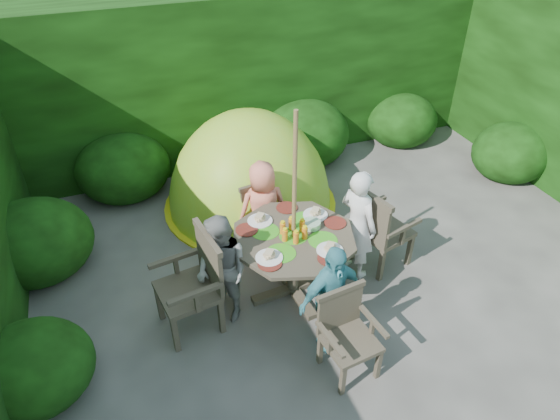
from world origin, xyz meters
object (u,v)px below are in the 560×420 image
object	(u,v)px
garden_chair_left	(195,282)
dome_tent	(251,204)
garden_chair_back	(254,207)
child_left	(222,270)
child_back	(263,209)
child_right	(358,224)
child_front	(331,298)
parasol_pole	(294,211)
garden_chair_right	(379,228)
patio_table	(294,245)
garden_chair_front	(347,332)

from	to	relation	value
garden_chair_left	dome_tent	size ratio (longest dim) A/B	0.38
garden_chair_back	child_left	size ratio (longest dim) A/B	0.68
child_back	dome_tent	bearing A→B (deg)	-98.17
child_right	child_front	bearing A→B (deg)	119.96
garden_chair_left	parasol_pole	bearing A→B (deg)	85.69
garden_chair_right	garden_chair_back	distance (m)	1.56
garden_chair_right	dome_tent	xyz separation A→B (m)	(-1.01, 1.72, -0.54)
child_left	child_back	xyz separation A→B (m)	(0.73, 0.86, -0.00)
patio_table	child_right	size ratio (longest dim) A/B	1.07
child_front	garden_chair_front	bearing A→B (deg)	-96.78
garden_chair_right	child_right	bearing A→B (deg)	76.71
garden_chair_back	garden_chair_front	size ratio (longest dim) A/B	0.99
child_right	patio_table	bearing A→B (deg)	74.89
patio_table	garden_chair_right	world-z (taller)	garden_chair_right
garden_chair_front	child_right	distance (m)	1.38
garden_chair_left	child_left	distance (m)	0.29
garden_chair_right	patio_table	bearing A→B (deg)	78.94
garden_chair_right	garden_chair_back	xyz separation A→B (m)	(-1.17, 1.03, -0.09)
garden_chair_back	child_left	bearing A→B (deg)	49.78
patio_table	child_back	bearing A→B (deg)	94.98
dome_tent	garden_chair_right	bearing A→B (deg)	-47.43
child_front	dome_tent	size ratio (longest dim) A/B	0.44
child_back	dome_tent	size ratio (longest dim) A/B	0.45
parasol_pole	child_back	bearing A→B (deg)	94.65
child_front	child_back	bearing A→B (deg)	83.68
patio_table	dome_tent	bearing A→B (deg)	87.51
garden_chair_back	child_left	distance (m)	1.38
garden_chair_front	dome_tent	world-z (taller)	dome_tent
parasol_pole	garden_chair_right	world-z (taller)	parasol_pole
garden_chair_front	child_back	bearing A→B (deg)	88.06
garden_chair_left	child_left	xyz separation A→B (m)	(0.29, 0.02, 0.06)
garden_chair_back	child_front	world-z (taller)	child_front
parasol_pole	garden_chair_left	size ratio (longest dim) A/B	2.09
garden_chair_front	child_front	size ratio (longest dim) A/B	0.70
child_front	dome_tent	distance (m)	2.66
child_left	child_front	world-z (taller)	child_left
patio_table	dome_tent	distance (m)	1.91
child_right	child_left	bearing A→B (deg)	74.96
child_left	parasol_pole	bearing A→B (deg)	72.92
garden_chair_back	child_back	world-z (taller)	child_back
garden_chair_right	garden_chair_left	xyz separation A→B (m)	(-2.17, -0.15, 0.02)
parasol_pole	garden_chair_back	size ratio (longest dim) A/B	2.62
garden_chair_left	child_back	distance (m)	1.35
patio_table	garden_chair_front	world-z (taller)	patio_table
garden_chair_right	garden_chair_front	bearing A→B (deg)	124.72
garden_chair_right	garden_chair_left	bearing A→B (deg)	79.25
child_left	child_back	bearing A→B (deg)	117.92
garden_chair_front	garden_chair_back	bearing A→B (deg)	87.93
garden_chair_back	dome_tent	xyz separation A→B (m)	(0.17, 0.69, -0.45)
child_left	child_right	bearing A→B (deg)	72.92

